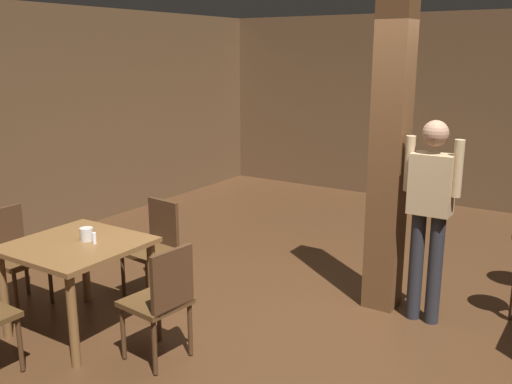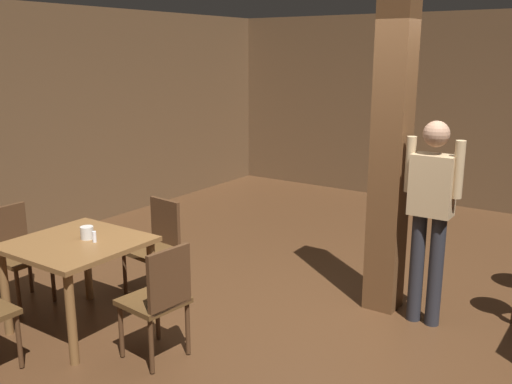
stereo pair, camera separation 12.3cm
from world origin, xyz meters
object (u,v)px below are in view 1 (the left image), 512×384
object	(u,v)px
chair_north	(155,243)
chair_west	(13,252)
standing_person	(430,208)
dining_table	(77,257)
salt_shaker	(94,238)
chair_east	(162,298)
napkin_cup	(87,234)

from	to	relation	value
chair_north	chair_west	world-z (taller)	same
chair_west	standing_person	size ratio (longest dim) A/B	0.52
dining_table	salt_shaker	distance (m)	0.23
chair_west	standing_person	distance (m)	3.64
chair_west	salt_shaker	size ratio (longest dim) A/B	9.80
chair_north	standing_person	world-z (taller)	standing_person
salt_shaker	chair_west	bearing A→B (deg)	-176.37
chair_east	standing_person	world-z (taller)	standing_person
dining_table	chair_east	xyz separation A→B (m)	(0.90, -0.00, -0.13)
dining_table	napkin_cup	distance (m)	0.20
chair_west	standing_person	world-z (taller)	standing_person
chair_west	chair_north	bearing A→B (deg)	44.36
dining_table	napkin_cup	bearing A→B (deg)	75.50
dining_table	salt_shaker	xyz separation A→B (m)	(0.14, 0.07, 0.17)
chair_west	chair_east	bearing A→B (deg)	-0.11
chair_north	napkin_cup	xyz separation A→B (m)	(-0.00, -0.78, 0.30)
dining_table	chair_west	world-z (taller)	chair_west
chair_west	standing_person	xyz separation A→B (m)	(3.18, 1.71, 0.50)
chair_west	salt_shaker	bearing A→B (deg)	3.63
chair_east	standing_person	size ratio (longest dim) A/B	0.52
salt_shaker	dining_table	bearing A→B (deg)	-154.75
salt_shaker	chair_east	bearing A→B (deg)	-5.04
chair_north	dining_table	bearing A→B (deg)	-91.70
chair_east	salt_shaker	bearing A→B (deg)	174.96
salt_shaker	napkin_cup	bearing A→B (deg)	168.41
standing_person	chair_north	bearing A→B (deg)	-159.92
dining_table	napkin_cup	xyz separation A→B (m)	(0.02, 0.09, 0.18)
chair_north	napkin_cup	world-z (taller)	chair_north
salt_shaker	standing_person	xyz separation A→B (m)	(2.17, 1.64, 0.20)
chair_east	chair_west	xyz separation A→B (m)	(-1.77, 0.00, 0.00)
chair_west	salt_shaker	world-z (taller)	chair_west
salt_shaker	standing_person	bearing A→B (deg)	37.13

